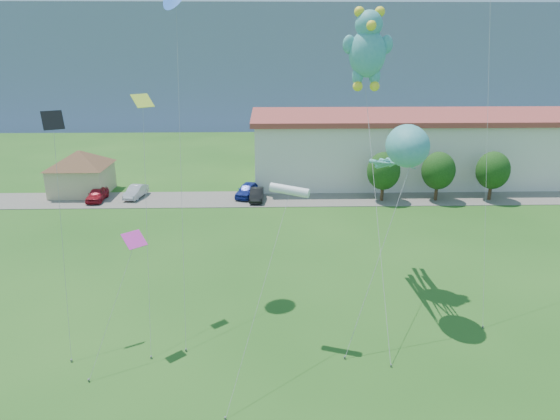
# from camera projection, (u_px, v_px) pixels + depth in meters

# --- Properties ---
(parking_strip) EXTENTS (70.00, 6.00, 0.06)m
(parking_strip) POSITION_uv_depth(u_px,v_px,m) (291.00, 199.00, 55.76)
(parking_strip) COLOR #59544C
(parking_strip) RESTS_ON ground
(hill_ridge) EXTENTS (160.00, 50.00, 25.00)m
(hill_ridge) POSITION_uv_depth(u_px,v_px,m) (276.00, 60.00, 132.45)
(hill_ridge) COLOR slate
(hill_ridge) RESTS_ON ground
(pavilion) EXTENTS (9.20, 9.20, 5.00)m
(pavilion) POSITION_uv_depth(u_px,v_px,m) (81.00, 168.00, 57.05)
(pavilion) COLOR tan
(pavilion) RESTS_ON ground
(warehouse) EXTENTS (61.00, 15.00, 8.20)m
(warehouse) POSITION_uv_depth(u_px,v_px,m) (491.00, 146.00, 63.67)
(warehouse) COLOR beige
(warehouse) RESTS_ON ground
(tree_near) EXTENTS (3.60, 3.60, 5.47)m
(tree_near) POSITION_uv_depth(u_px,v_px,m) (384.00, 171.00, 54.01)
(tree_near) COLOR #3F2B19
(tree_near) RESTS_ON ground
(tree_mid) EXTENTS (3.60, 3.60, 5.47)m
(tree_mid) POSITION_uv_depth(u_px,v_px,m) (438.00, 171.00, 54.17)
(tree_mid) COLOR #3F2B19
(tree_mid) RESTS_ON ground
(tree_far) EXTENTS (3.60, 3.60, 5.47)m
(tree_far) POSITION_uv_depth(u_px,v_px,m) (493.00, 170.00, 54.32)
(tree_far) COLOR #3F2B19
(tree_far) RESTS_ON ground
(parked_car_red) EXTENTS (1.66, 4.12, 1.40)m
(parked_car_red) POSITION_uv_depth(u_px,v_px,m) (97.00, 194.00, 54.87)
(parked_car_red) COLOR #A31422
(parked_car_red) RESTS_ON parking_strip
(parked_car_silver) EXTENTS (2.11, 4.30, 1.36)m
(parked_car_silver) POSITION_uv_depth(u_px,v_px,m) (136.00, 192.00, 55.93)
(parked_car_silver) COLOR #AEADB4
(parked_car_silver) RESTS_ON parking_strip
(parked_car_blue) EXTENTS (3.12, 4.90, 1.55)m
(parked_car_blue) POSITION_uv_depth(u_px,v_px,m) (248.00, 190.00, 56.24)
(parked_car_blue) COLOR navy
(parked_car_blue) RESTS_ON parking_strip
(parked_car_black) EXTENTS (1.55, 4.10, 1.34)m
(parked_car_black) POSITION_uv_depth(u_px,v_px,m) (257.00, 194.00, 54.92)
(parked_car_black) COLOR black
(parked_car_black) RESTS_ON parking_strip
(octopus_kite) EXTENTS (5.38, 12.10, 12.03)m
(octopus_kite) POSITION_uv_depth(u_px,v_px,m) (401.00, 154.00, 30.72)
(octopus_kite) COLOR teal
(octopus_kite) RESTS_ON ground
(teddy_bear_kite) EXTENTS (3.31, 12.65, 18.75)m
(teddy_bear_kite) POSITION_uv_depth(u_px,v_px,m) (368.00, 47.00, 32.55)
(teddy_bear_kite) COLOR teal
(teddy_bear_kite) RESTS_ON ground
(small_kite_pink) EXTENTS (2.71, 4.27, 6.83)m
(small_kite_pink) POSITION_uv_depth(u_px,v_px,m) (130.00, 251.00, 26.87)
(small_kite_pink) COLOR #D830A6
(small_kite_pink) RESTS_ON ground
(small_kite_blue) EXTENTS (1.88, 10.27, 20.20)m
(small_kite_blue) POSITION_uv_depth(u_px,v_px,m) (176.00, 1.00, 30.89)
(small_kite_blue) COLOR blue
(small_kite_blue) RESTS_ON ground
(small_kite_yellow) EXTENTS (1.57, 7.32, 13.70)m
(small_kite_yellow) POSITION_uv_depth(u_px,v_px,m) (143.00, 131.00, 29.27)
(small_kite_yellow) COLOR #B2D131
(small_kite_yellow) RESTS_ON ground
(small_kite_black) EXTENTS (1.74, 5.17, 12.91)m
(small_kite_black) POSITION_uv_depth(u_px,v_px,m) (55.00, 148.00, 27.40)
(small_kite_black) COLOR black
(small_kite_black) RESTS_ON ground
(small_kite_white) EXTENTS (3.55, 8.53, 9.31)m
(small_kite_white) POSITION_uv_depth(u_px,v_px,m) (289.00, 192.00, 27.20)
(small_kite_white) COLOR white
(small_kite_white) RESTS_ON ground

